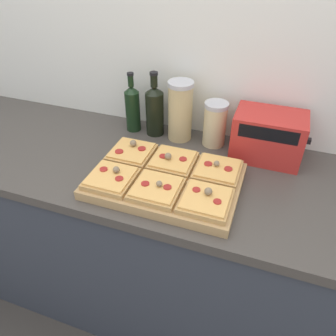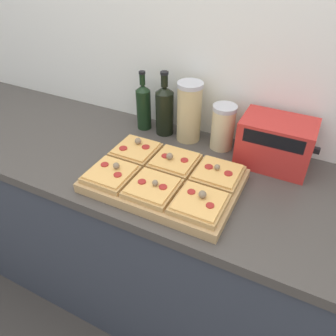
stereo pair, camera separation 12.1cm
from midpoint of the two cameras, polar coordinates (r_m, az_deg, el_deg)
The scene contains 14 objects.
wall_back at distance 1.47m, azimuth 8.46°, elevation 17.88°, with size 6.00×0.06×2.50m.
kitchen_counter at distance 1.63m, azimuth 1.64°, elevation -12.98°, with size 2.63×0.67×0.93m.
cutting_board at distance 1.21m, azimuth 2.22°, elevation -2.32°, with size 0.54×0.37×0.04m, color tan.
pizza_slice_back_left at distance 1.32m, azimuth -3.02°, elevation 3.10°, with size 0.16×0.17×0.05m.
pizza_slice_back_center at distance 1.25m, azimuth 3.93°, elevation 1.09°, with size 0.16×0.17×0.05m.
pizza_slice_back_right at distance 1.21m, azimuth 11.52°, elevation -1.08°, with size 0.16×0.17×0.05m.
pizza_slice_front_left at distance 1.20m, azimuth -7.11°, elevation -1.09°, with size 0.16×0.17×0.05m.
pizza_slice_front_center at distance 1.13m, azimuth 0.37°, elevation -3.56°, with size 0.16×0.17×0.05m.
pizza_slice_front_right at distance 1.08m, azimuth 8.74°, elevation -6.18°, with size 0.16×0.17×0.05m.
olive_oil_bottle at distance 1.52m, azimuth -1.98°, elevation 10.72°, with size 0.07×0.07×0.27m.
wine_bottle at distance 1.48m, azimuth 1.78°, elevation 10.13°, with size 0.08×0.08×0.29m.
grain_jar_tall at distance 1.43m, azimuth 6.34°, elevation 9.58°, with size 0.11×0.11×0.26m.
grain_jar_short at distance 1.41m, azimuth 11.99°, elevation 6.91°, with size 0.10×0.10×0.20m.
toaster_oven at distance 1.36m, azimuth 20.65°, elevation 4.02°, with size 0.30×0.18×0.19m.
Camera 2 is at (0.49, -0.62, 1.71)m, focal length 35.00 mm.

